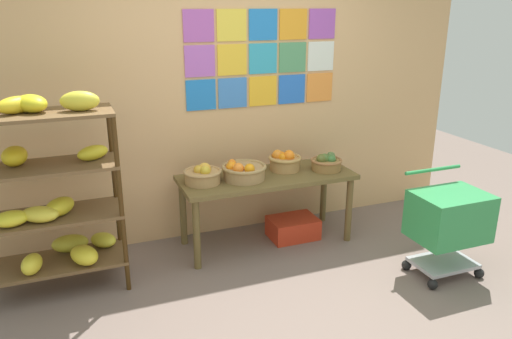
{
  "coord_description": "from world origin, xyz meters",
  "views": [
    {
      "loc": [
        -1.39,
        -2.62,
        2.09
      ],
      "look_at": [
        -0.11,
        0.7,
        0.9
      ],
      "focal_mm": 34.87,
      "sensor_mm": 36.0,
      "label": 1
    }
  ],
  "objects_px": {
    "fruit_basket_back_left": "(203,175)",
    "fruit_basket_right": "(243,171)",
    "fruit_basket_centre": "(327,162)",
    "banana_shelf_unit": "(51,192)",
    "display_table": "(267,184)",
    "produce_crate_under_table": "(293,228)",
    "shopping_cart": "(449,219)",
    "fruit_basket_left": "(285,161)"
  },
  "relations": [
    {
      "from": "fruit_basket_right",
      "to": "display_table",
      "type": "bearing_deg",
      "value": 6.8
    },
    {
      "from": "display_table",
      "to": "produce_crate_under_table",
      "type": "xyz_separation_m",
      "value": [
        0.27,
        -0.0,
        -0.47
      ]
    },
    {
      "from": "display_table",
      "to": "fruit_basket_centre",
      "type": "xyz_separation_m",
      "value": [
        0.57,
        -0.05,
        0.15
      ]
    },
    {
      "from": "fruit_basket_right",
      "to": "produce_crate_under_table",
      "type": "bearing_deg",
      "value": 3.12
    },
    {
      "from": "fruit_basket_left",
      "to": "display_table",
      "type": "bearing_deg",
      "value": -159.16
    },
    {
      "from": "fruit_basket_left",
      "to": "produce_crate_under_table",
      "type": "height_order",
      "value": "fruit_basket_left"
    },
    {
      "from": "banana_shelf_unit",
      "to": "fruit_basket_back_left",
      "type": "height_order",
      "value": "banana_shelf_unit"
    },
    {
      "from": "display_table",
      "to": "fruit_basket_right",
      "type": "xyz_separation_m",
      "value": [
        -0.23,
        -0.03,
        0.16
      ]
    },
    {
      "from": "fruit_basket_back_left",
      "to": "produce_crate_under_table",
      "type": "bearing_deg",
      "value": -0.94
    },
    {
      "from": "fruit_basket_centre",
      "to": "fruit_basket_right",
      "type": "xyz_separation_m",
      "value": [
        -0.8,
        0.03,
        0.01
      ]
    },
    {
      "from": "fruit_basket_right",
      "to": "shopping_cart",
      "type": "bearing_deg",
      "value": -36.99
    },
    {
      "from": "fruit_basket_left",
      "to": "fruit_basket_right",
      "type": "xyz_separation_m",
      "value": [
        -0.44,
        -0.11,
        -0.01
      ]
    },
    {
      "from": "fruit_basket_back_left",
      "to": "shopping_cart",
      "type": "xyz_separation_m",
      "value": [
        1.7,
        -1.06,
        -0.24
      ]
    },
    {
      "from": "fruit_basket_centre",
      "to": "fruit_basket_right",
      "type": "bearing_deg",
      "value": 178.15
    },
    {
      "from": "shopping_cart",
      "to": "banana_shelf_unit",
      "type": "bearing_deg",
      "value": 153.82
    },
    {
      "from": "display_table",
      "to": "fruit_basket_left",
      "type": "bearing_deg",
      "value": 20.84
    },
    {
      "from": "fruit_basket_back_left",
      "to": "fruit_basket_right",
      "type": "bearing_deg",
      "value": -6.71
    },
    {
      "from": "produce_crate_under_table",
      "to": "shopping_cart",
      "type": "distance_m",
      "value": 1.4
    },
    {
      "from": "banana_shelf_unit",
      "to": "fruit_basket_right",
      "type": "relative_size",
      "value": 3.94
    },
    {
      "from": "fruit_basket_centre",
      "to": "fruit_basket_right",
      "type": "distance_m",
      "value": 0.8
    },
    {
      "from": "display_table",
      "to": "shopping_cart",
      "type": "xyz_separation_m",
      "value": [
        1.12,
        -1.04,
        -0.09
      ]
    },
    {
      "from": "fruit_basket_back_left",
      "to": "display_table",
      "type": "bearing_deg",
      "value": -1.36
    },
    {
      "from": "produce_crate_under_table",
      "to": "fruit_basket_centre",
      "type": "bearing_deg",
      "value": -10.13
    },
    {
      "from": "fruit_basket_centre",
      "to": "produce_crate_under_table",
      "type": "relative_size",
      "value": 0.65
    },
    {
      "from": "fruit_basket_centre",
      "to": "display_table",
      "type": "bearing_deg",
      "value": 174.64
    },
    {
      "from": "fruit_basket_centre",
      "to": "fruit_basket_back_left",
      "type": "height_order",
      "value": "fruit_basket_back_left"
    },
    {
      "from": "banana_shelf_unit",
      "to": "shopping_cart",
      "type": "xyz_separation_m",
      "value": [
        2.88,
        -0.88,
        -0.31
      ]
    },
    {
      "from": "fruit_basket_left",
      "to": "fruit_basket_back_left",
      "type": "height_order",
      "value": "fruit_basket_left"
    },
    {
      "from": "banana_shelf_unit",
      "to": "fruit_basket_left",
      "type": "height_order",
      "value": "banana_shelf_unit"
    },
    {
      "from": "display_table",
      "to": "fruit_basket_back_left",
      "type": "xyz_separation_m",
      "value": [
        -0.58,
        0.01,
        0.15
      ]
    },
    {
      "from": "banana_shelf_unit",
      "to": "fruit_basket_centre",
      "type": "relative_size",
      "value": 5.27
    },
    {
      "from": "display_table",
      "to": "produce_crate_under_table",
      "type": "height_order",
      "value": "display_table"
    },
    {
      "from": "fruit_basket_right",
      "to": "fruit_basket_centre",
      "type": "bearing_deg",
      "value": -1.85
    },
    {
      "from": "fruit_basket_right",
      "to": "produce_crate_under_table",
      "type": "distance_m",
      "value": 0.81
    },
    {
      "from": "fruit_basket_centre",
      "to": "produce_crate_under_table",
      "type": "height_order",
      "value": "fruit_basket_centre"
    },
    {
      "from": "banana_shelf_unit",
      "to": "fruit_basket_right",
      "type": "distance_m",
      "value": 1.54
    },
    {
      "from": "fruit_basket_centre",
      "to": "shopping_cart",
      "type": "xyz_separation_m",
      "value": [
        0.55,
        -0.99,
        -0.24
      ]
    },
    {
      "from": "fruit_basket_left",
      "to": "shopping_cart",
      "type": "relative_size",
      "value": 0.36
    },
    {
      "from": "fruit_basket_right",
      "to": "produce_crate_under_table",
      "type": "height_order",
      "value": "fruit_basket_right"
    },
    {
      "from": "fruit_basket_right",
      "to": "produce_crate_under_table",
      "type": "relative_size",
      "value": 0.88
    },
    {
      "from": "banana_shelf_unit",
      "to": "fruit_basket_left",
      "type": "bearing_deg",
      "value": 7.11
    },
    {
      "from": "fruit_basket_back_left",
      "to": "produce_crate_under_table",
      "type": "height_order",
      "value": "fruit_basket_back_left"
    }
  ]
}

